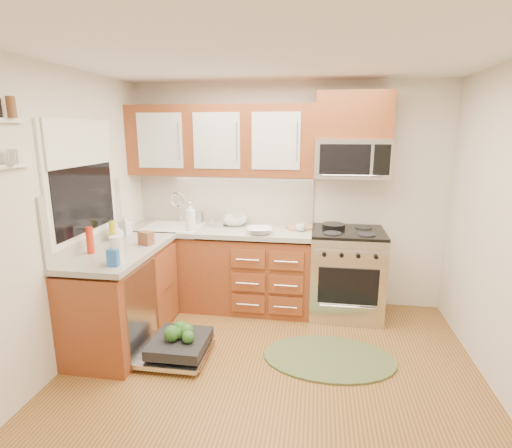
% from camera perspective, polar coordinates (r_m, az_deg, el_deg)
% --- Properties ---
extents(floor, '(3.50, 3.50, 0.00)m').
position_cam_1_polar(floor, '(3.42, 1.58, -22.26)').
color(floor, brown).
rests_on(floor, ground).
extents(ceiling, '(3.50, 3.50, 0.00)m').
position_cam_1_polar(ceiling, '(2.83, 1.93, 23.72)').
color(ceiling, white).
rests_on(ceiling, ground).
extents(wall_back, '(3.50, 0.04, 2.50)m').
position_cam_1_polar(wall_back, '(4.58, 4.47, 4.00)').
color(wall_back, silver).
rests_on(wall_back, ground).
extents(wall_front, '(3.50, 0.04, 2.50)m').
position_cam_1_polar(wall_front, '(1.30, -8.68, -21.58)').
color(wall_front, silver).
rests_on(wall_front, ground).
extents(wall_left, '(0.04, 3.50, 2.50)m').
position_cam_1_polar(wall_left, '(3.54, -27.63, -0.27)').
color(wall_left, silver).
rests_on(wall_left, ground).
extents(base_cabinet_back, '(2.05, 0.60, 0.85)m').
position_cam_1_polar(base_cabinet_back, '(4.62, -5.08, -6.54)').
color(base_cabinet_back, maroon).
rests_on(base_cabinet_back, ground).
extents(base_cabinet_left, '(0.60, 1.25, 0.85)m').
position_cam_1_polar(base_cabinet_left, '(4.06, -18.47, -10.09)').
color(base_cabinet_left, maroon).
rests_on(base_cabinet_left, ground).
extents(countertop_back, '(2.07, 0.64, 0.05)m').
position_cam_1_polar(countertop_back, '(4.47, -5.24, -0.85)').
color(countertop_back, '#A6A198').
rests_on(countertop_back, base_cabinet_back).
extents(countertop_left, '(0.64, 1.27, 0.05)m').
position_cam_1_polar(countertop_left, '(3.89, -18.85, -3.67)').
color(countertop_left, '#A6A198').
rests_on(countertop_left, base_cabinet_left).
extents(backsplash_back, '(2.05, 0.02, 0.57)m').
position_cam_1_polar(backsplash_back, '(4.69, -4.45, 3.70)').
color(backsplash_back, '#B4AFA2').
rests_on(backsplash_back, ground).
extents(backsplash_left, '(0.02, 1.25, 0.57)m').
position_cam_1_polar(backsplash_left, '(3.96, -22.97, 0.91)').
color(backsplash_left, '#B4AFA2').
rests_on(backsplash_left, ground).
extents(upper_cabinets, '(2.05, 0.35, 0.75)m').
position_cam_1_polar(upper_cabinets, '(4.47, -5.08, 11.80)').
color(upper_cabinets, maroon).
rests_on(upper_cabinets, ground).
extents(cabinet_over_mw, '(0.76, 0.35, 0.47)m').
position_cam_1_polar(cabinet_over_mw, '(4.35, 13.77, 14.87)').
color(cabinet_over_mw, maroon).
rests_on(cabinet_over_mw, ground).
extents(range, '(0.76, 0.64, 0.95)m').
position_cam_1_polar(range, '(4.47, 12.75, -6.83)').
color(range, silver).
rests_on(range, ground).
extents(microwave, '(0.76, 0.38, 0.40)m').
position_cam_1_polar(microwave, '(4.33, 13.48, 9.13)').
color(microwave, silver).
rests_on(microwave, ground).
extents(sink, '(0.62, 0.50, 0.26)m').
position_cam_1_polar(sink, '(4.63, -11.59, -1.85)').
color(sink, white).
rests_on(sink, ground).
extents(dishwasher, '(0.70, 0.60, 0.20)m').
position_cam_1_polar(dishwasher, '(3.79, -11.39, -16.85)').
color(dishwasher, silver).
rests_on(dishwasher, ground).
extents(window, '(0.03, 1.05, 1.05)m').
position_cam_1_polar(window, '(3.89, -23.61, 5.73)').
color(window, white).
rests_on(window, ground).
extents(window_blind, '(0.02, 0.96, 0.40)m').
position_cam_1_polar(window_blind, '(3.85, -23.75, 10.59)').
color(window_blind, white).
rests_on(window_blind, ground).
extents(shelf_upper, '(0.04, 0.40, 0.03)m').
position_cam_1_polar(shelf_upper, '(3.17, -32.54, 12.39)').
color(shelf_upper, white).
rests_on(shelf_upper, ground).
extents(shelf_lower, '(0.04, 0.40, 0.03)m').
position_cam_1_polar(shelf_lower, '(3.18, -31.86, 7.02)').
color(shelf_lower, white).
rests_on(shelf_lower, ground).
extents(rug, '(1.17, 0.77, 0.02)m').
position_cam_1_polar(rug, '(3.80, 10.38, -18.31)').
color(rug, '#515F36').
rests_on(rug, ground).
extents(skillet, '(0.30, 0.30, 0.05)m').
position_cam_1_polar(skillet, '(4.40, 11.02, -0.27)').
color(skillet, black).
rests_on(skillet, range).
extents(stock_pot, '(0.22, 0.22, 0.11)m').
position_cam_1_polar(stock_pot, '(4.53, -5.49, 0.38)').
color(stock_pot, silver).
rests_on(stock_pot, countertop_back).
extents(cutting_board, '(0.37, 0.31, 0.02)m').
position_cam_1_polar(cutting_board, '(4.44, 6.48, -0.49)').
color(cutting_board, tan).
rests_on(cutting_board, countertop_back).
extents(canister, '(0.11, 0.11, 0.14)m').
position_cam_1_polar(canister, '(4.69, -7.98, 0.96)').
color(canister, silver).
rests_on(canister, countertop_back).
extents(paper_towel_roll, '(0.14, 0.14, 0.23)m').
position_cam_1_polar(paper_towel_roll, '(3.43, -19.27, -3.54)').
color(paper_towel_roll, white).
rests_on(paper_towel_roll, countertop_left).
extents(mustard_bottle, '(0.08, 0.08, 0.20)m').
position_cam_1_polar(mustard_bottle, '(4.13, -19.78, -0.97)').
color(mustard_bottle, gold).
rests_on(mustard_bottle, countertop_left).
extents(red_bottle, '(0.07, 0.07, 0.24)m').
position_cam_1_polar(red_bottle, '(3.80, -22.64, -2.15)').
color(red_bottle, red).
rests_on(red_bottle, countertop_left).
extents(wooden_box, '(0.15, 0.13, 0.13)m').
position_cam_1_polar(wooden_box, '(3.92, -15.44, -1.96)').
color(wooden_box, brown).
rests_on(wooden_box, countertop_left).
extents(blue_carton, '(0.09, 0.05, 0.14)m').
position_cam_1_polar(blue_carton, '(3.38, -19.75, -4.58)').
color(blue_carton, '#265EB4').
rests_on(blue_carton, countertop_left).
extents(bowl_a, '(0.31, 0.31, 0.07)m').
position_cam_1_polar(bowl_a, '(4.18, 0.52, -0.96)').
color(bowl_a, '#999999').
rests_on(bowl_a, countertop_back).
extents(bowl_b, '(0.37, 0.37, 0.10)m').
position_cam_1_polar(bowl_b, '(4.57, -3.11, 0.44)').
color(bowl_b, '#999999').
rests_on(bowl_b, countertop_back).
extents(cup, '(0.12, 0.12, 0.09)m').
position_cam_1_polar(cup, '(4.31, 6.37, -0.46)').
color(cup, '#999999').
rests_on(cup, countertop_back).
extents(soap_bottle_a, '(0.15, 0.15, 0.31)m').
position_cam_1_polar(soap_bottle_a, '(4.35, -9.33, 1.09)').
color(soap_bottle_a, '#999999').
rests_on(soap_bottle_a, countertop_back).
extents(soap_bottle_b, '(0.12, 0.12, 0.22)m').
position_cam_1_polar(soap_bottle_b, '(4.35, -18.20, -0.05)').
color(soap_bottle_b, '#999999').
rests_on(soap_bottle_b, countertop_left).
extents(soap_bottle_c, '(0.15, 0.15, 0.17)m').
position_cam_1_polar(soap_bottle_c, '(4.17, -19.30, -1.03)').
color(soap_bottle_c, '#999999').
rests_on(soap_bottle_c, countertop_left).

